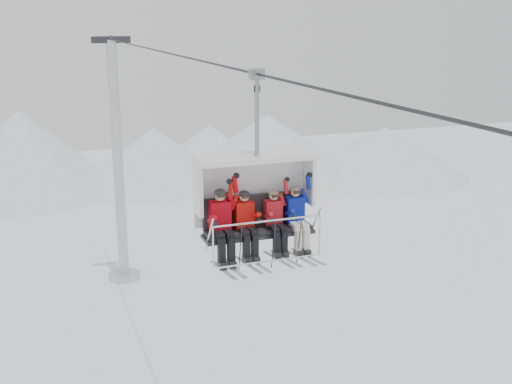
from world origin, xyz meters
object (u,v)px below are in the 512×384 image
object	(u,v)px
skier_center_left	(246,222)
skier_center_right	(275,220)
skier_far_right	(297,216)
chairlift_carrier	(255,193)
skier_far_left	(221,222)
lift_tower_right	(119,180)

from	to	relation	value
skier_center_left	skier_center_right	world-z (taller)	skier_center_left
skier_center_right	skier_far_right	bearing A→B (deg)	0.68
skier_center_right	skier_far_right	xyz separation A→B (m)	(0.51, 0.01, 0.02)
skier_far_right	chairlift_carrier	bearing A→B (deg)	159.76
chairlift_carrier	skier_center_left	xyz separation A→B (m)	(-0.32, -0.32, -0.53)
skier_far_left	skier_far_right	xyz separation A→B (m)	(1.73, -0.01, -0.04)
chairlift_carrier	skier_far_left	xyz separation A→B (m)	(-0.86, -0.31, -0.49)
skier_center_left	skier_far_left	bearing A→B (deg)	178.91
chairlift_carrier	skier_center_left	bearing A→B (deg)	-135.69
chairlift_carrier	skier_center_right	size ratio (longest dim) A/B	2.36
skier_center_left	skier_center_right	xyz separation A→B (m)	(0.68, -0.01, -0.03)
skier_center_left	skier_far_right	bearing A→B (deg)	-0.08
skier_center_left	chairlift_carrier	bearing A→B (deg)	44.31
chairlift_carrier	skier_far_left	size ratio (longest dim) A/B	2.31
skier_far_left	skier_center_left	distance (m)	0.54
lift_tower_right	skier_far_left	world-z (taller)	lift_tower_right
chairlift_carrier	skier_center_right	distance (m)	0.73
skier_far_left	lift_tower_right	bearing A→B (deg)	87.78
skier_far_left	skier_center_right	bearing A→B (deg)	-0.85
lift_tower_right	chairlift_carrier	size ratio (longest dim) A/B	3.38
lift_tower_right	skier_far_right	bearing A→B (deg)	-87.78
lift_tower_right	skier_center_right	world-z (taller)	lift_tower_right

